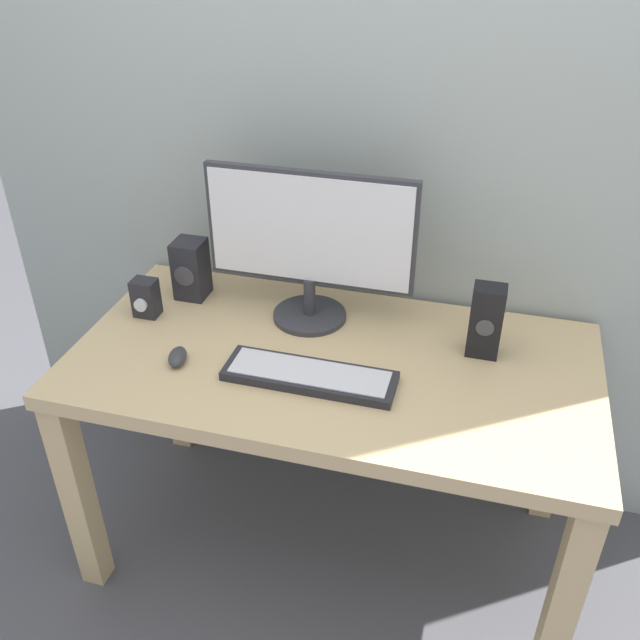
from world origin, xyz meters
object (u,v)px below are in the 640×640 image
at_px(monitor, 310,241).
at_px(keyboard_primary, 310,376).
at_px(speaker_left, 191,269).
at_px(speaker_right, 486,321).
at_px(desk, 332,388).
at_px(audio_controller, 146,298).
at_px(mouse, 178,357).

xyz_separation_m(monitor, keyboard_primary, (0.09, -0.31, -0.24)).
xyz_separation_m(monitor, speaker_left, (-0.40, 0.02, -0.16)).
bearing_deg(speaker_left, speaker_right, -5.19).
height_order(desk, audio_controller, audio_controller).
distance_m(monitor, speaker_right, 0.55).
distance_m(desk, audio_controller, 0.64).
relative_size(speaker_left, audio_controller, 1.59).
bearing_deg(speaker_right, speaker_left, 174.81).
bearing_deg(mouse, desk, 3.32).
relative_size(monitor, mouse, 6.93).
distance_m(keyboard_primary, speaker_right, 0.51).
bearing_deg(mouse, audio_controller, 119.32).
height_order(keyboard_primary, speaker_left, speaker_left).
bearing_deg(speaker_left, keyboard_primary, -34.48).
relative_size(keyboard_primary, speaker_left, 2.44).
relative_size(monitor, audio_controller, 5.14).
relative_size(monitor, keyboard_primary, 1.33).
bearing_deg(speaker_right, keyboard_primary, -150.08).
relative_size(monitor, speaker_right, 2.89).
distance_m(speaker_right, audio_controller, 1.02).
height_order(speaker_right, speaker_left, speaker_right).
xyz_separation_m(monitor, audio_controller, (-0.49, -0.13, -0.20)).
bearing_deg(keyboard_primary, speaker_left, 145.52).
height_order(speaker_right, audio_controller, speaker_right).
distance_m(desk, mouse, 0.45).
xyz_separation_m(desk, keyboard_primary, (-0.03, -0.12, 0.12)).
bearing_deg(audio_controller, desk, -6.67).
bearing_deg(mouse, speaker_left, 92.73).
bearing_deg(speaker_right, monitor, 173.41).
distance_m(monitor, speaker_left, 0.43).
bearing_deg(speaker_left, desk, -22.87).
height_order(desk, speaker_left, speaker_left).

